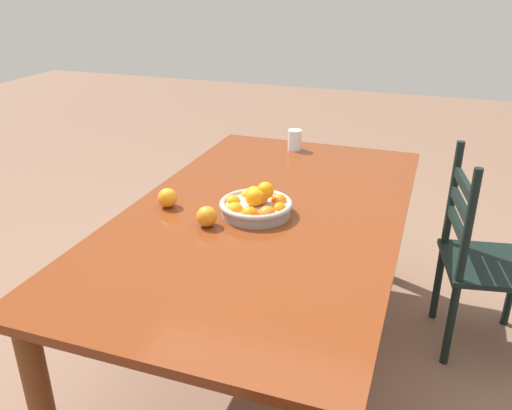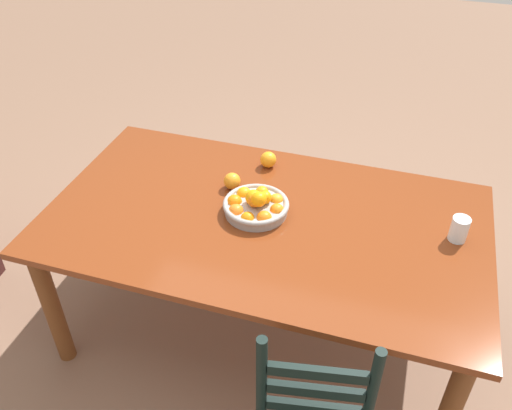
% 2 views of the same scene
% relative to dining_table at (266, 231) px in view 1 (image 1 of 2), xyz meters
% --- Properties ---
extents(ground_plane, '(12.00, 12.00, 0.00)m').
position_rel_dining_table_xyz_m(ground_plane, '(0.00, 0.00, -0.64)').
color(ground_plane, '#7E5D48').
extents(dining_table, '(1.91, 1.08, 0.74)m').
position_rel_dining_table_xyz_m(dining_table, '(0.00, 0.00, 0.00)').
color(dining_table, maroon).
rests_on(dining_table, ground).
extents(chair_near_window, '(0.47, 0.47, 0.93)m').
position_rel_dining_table_xyz_m(chair_near_window, '(-0.42, 0.87, -0.20)').
color(chair_near_window, black).
rests_on(chair_near_window, ground).
extents(fruit_bowl, '(0.29, 0.29, 0.13)m').
position_rel_dining_table_xyz_m(fruit_bowl, '(0.05, -0.02, 0.13)').
color(fruit_bowl, '#9E9995').
rests_on(fruit_bowl, dining_table).
extents(orange_loose_0, '(0.08, 0.08, 0.08)m').
position_rel_dining_table_xyz_m(orange_loose_0, '(0.21, -0.17, 0.13)').
color(orange_loose_0, orange).
rests_on(orange_loose_0, dining_table).
extents(orange_loose_1, '(0.08, 0.08, 0.08)m').
position_rel_dining_table_xyz_m(orange_loose_1, '(0.10, -0.39, 0.13)').
color(orange_loose_1, orange).
rests_on(orange_loose_1, dining_table).
extents(drinking_glass, '(0.07, 0.07, 0.11)m').
position_rel_dining_table_xyz_m(drinking_glass, '(-0.80, -0.10, 0.15)').
color(drinking_glass, silver).
rests_on(drinking_glass, dining_table).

